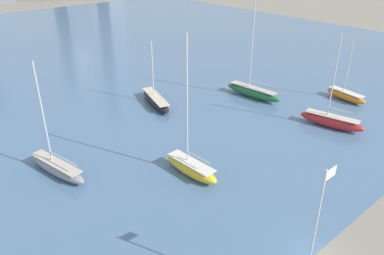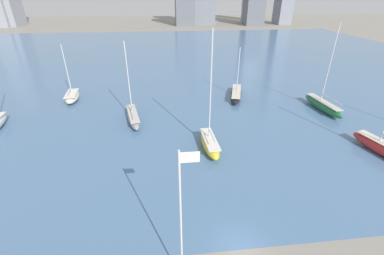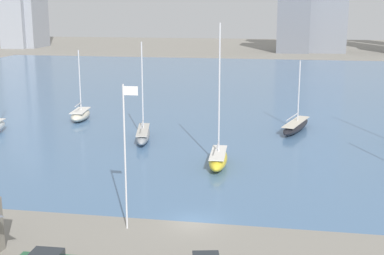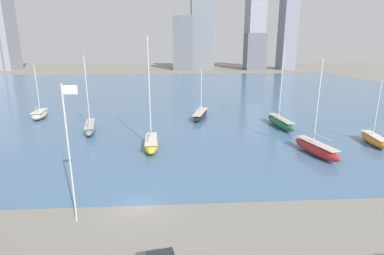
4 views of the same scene
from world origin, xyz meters
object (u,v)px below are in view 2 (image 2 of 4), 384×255
Objects in this scene: flag_pole at (182,221)px; sailboat_black at (236,94)px; sailboat_cream at (72,96)px; sailboat_red at (383,148)px; sailboat_gray at (133,116)px; sailboat_yellow at (210,143)px; sailboat_green at (323,105)px.

flag_pole is 1.09× the size of sailboat_black.
sailboat_red is at bearing -34.50° from sailboat_cream.
sailboat_red is at bearing -42.29° from sailboat_black.
flag_pole is at bearing -94.23° from sailboat_black.
sailboat_cream is (-13.13, 10.93, -0.00)m from sailboat_gray.
sailboat_red is at bearing -33.88° from sailboat_gray.
sailboat_cream is (-19.40, 39.21, -5.53)m from flag_pole.
sailboat_red is (13.99, -22.96, 0.22)m from sailboat_black.
sailboat_yellow is 32.28m from sailboat_cream.
sailboat_gray is 1.00× the size of sailboat_red.
sailboat_black is at bearing 12.28° from sailboat_gray.
sailboat_green is 1.16× the size of sailboat_red.
sailboat_gray is (-34.47, -0.89, -0.12)m from sailboat_green.
sailboat_yellow is 1.22× the size of sailboat_gray.
sailboat_cream is 0.84× the size of sailboat_red.
flag_pole is 0.78× the size of sailboat_green.
sailboat_green is at bearing 76.02° from sailboat_red.
sailboat_yellow is 1.22× the size of sailboat_red.
flag_pole is 1.08× the size of sailboat_cream.
sailboat_yellow is at bearing -47.43° from sailboat_cream.
flag_pole is at bearing -166.07° from sailboat_red.
sailboat_red is (28.02, 14.42, -5.43)m from flag_pole.
sailboat_cream is at bearing 116.32° from flag_pole.
sailboat_black is 0.83× the size of sailboat_red.
sailboat_green is 48.64m from sailboat_cream.
sailboat_green reaches higher than sailboat_gray.
sailboat_gray is at bearing 144.70° from sailboat_red.
sailboat_gray is at bearing 102.51° from flag_pole.
sailboat_yellow is 15.20m from sailboat_gray.
sailboat_green reaches higher than sailboat_red.
flag_pole is at bearing -139.11° from sailboat_green.
sailboat_green is 14.75m from sailboat_red.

